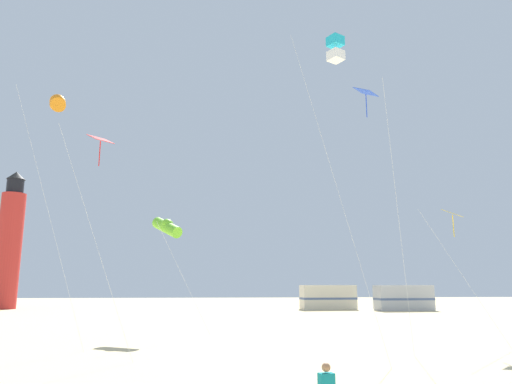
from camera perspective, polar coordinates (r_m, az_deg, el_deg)
name	(u,v)px	position (r m, az deg, el deg)	size (l,w,h in m)	color
kite_diamond_blue	(368,103)	(21.91, 13.44, 10.45)	(2.20, 2.20, 11.56)	silver
kite_diamond_scarlet	(100,147)	(21.32, -18.34, 5.21)	(3.15, 2.63, 9.25)	silver
kite_box_cyan	(336,49)	(22.22, 9.60, 16.65)	(3.19, 2.60, 13.79)	silver
kite_diamond_gold	(453,218)	(25.97, 22.73, -2.88)	(3.37, 2.90, 6.66)	silver
kite_tube_orange	(57,104)	(26.02, -22.90, 9.78)	(3.45, 3.67, 12.48)	silver
kite_tube_lime	(167,227)	(29.28, -10.72, -4.16)	(3.80, 3.93, 7.03)	silver
lighthouse_distant	(10,243)	(65.16, -27.67, -5.50)	(2.80, 2.80, 16.80)	red
rv_van_cream	(328,297)	(57.68, 8.71, -12.48)	(6.61, 2.86, 2.80)	beige
rv_van_silver	(404,298)	(57.36, 17.42, -12.12)	(6.58, 2.76, 2.80)	#B7BABF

